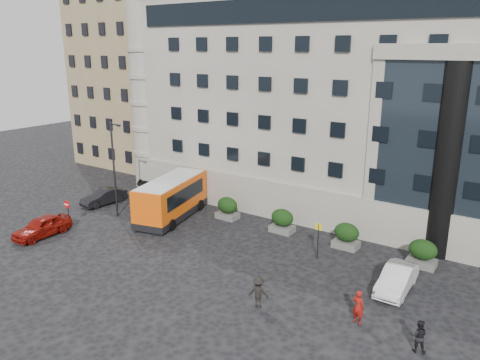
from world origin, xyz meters
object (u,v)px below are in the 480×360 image
at_px(bus_stop_sign, 318,235).
at_px(white_taxi, 397,279).
at_px(hedge_c, 346,235).
at_px(hedge_d, 422,253).
at_px(parked_car_a, 42,227).
at_px(parked_car_b, 104,197).
at_px(red_truck, 199,173).
at_px(hedge_a, 227,208).
at_px(no_entry_sign, 67,209).
at_px(pedestrian_a, 358,307).
at_px(pedestrian_c, 258,292).
at_px(pedestrian_b, 419,336).
at_px(hedge_b, 282,221).
at_px(street_lamp, 114,166).
at_px(parked_car_c, 155,198).
at_px(minibus, 172,197).

xyz_separation_m(bus_stop_sign, white_taxi, (5.67, -1.26, -1.01)).
xyz_separation_m(hedge_c, bus_stop_sign, (-0.90, -2.80, 0.80)).
height_order(hedge_d, parked_car_a, hedge_d).
bearing_deg(parked_car_b, red_truck, 76.66).
xyz_separation_m(hedge_a, red_truck, (-7.98, 6.13, 0.42)).
distance_m(no_entry_sign, pedestrian_a, 23.52).
distance_m(red_truck, pedestrian_c, 23.84).
xyz_separation_m(no_entry_sign, white_taxi, (24.17, 4.78, -0.93)).
height_order(bus_stop_sign, parked_car_a, bus_stop_sign).
relative_size(hedge_c, pedestrian_b, 1.13).
xyz_separation_m(hedge_b, street_lamp, (-13.14, -4.80, 3.44)).
relative_size(hedge_b, parked_car_c, 0.41).
xyz_separation_m(red_truck, parked_car_c, (0.48, -6.94, -0.71)).
relative_size(bus_stop_sign, no_entry_sign, 1.09).
relative_size(hedge_b, hedge_d, 1.00).
bearing_deg(hedge_b, bus_stop_sign, -33.07).
height_order(hedge_d, pedestrian_b, hedge_d).
relative_size(no_entry_sign, pedestrian_b, 1.42).
distance_m(hedge_d, minibus, 19.71).
distance_m(parked_car_a, pedestrian_a, 23.97).
bearing_deg(pedestrian_a, hedge_c, -52.39).
relative_size(street_lamp, bus_stop_sign, 3.17).
bearing_deg(parked_car_a, parked_car_c, 78.28).
xyz_separation_m(red_truck, white_taxi, (23.15, -10.19, -0.63)).
bearing_deg(pedestrian_c, white_taxi, -152.17).
distance_m(hedge_c, minibus, 14.57).
xyz_separation_m(minibus, pedestrian_b, (21.64, -6.82, -1.01)).
relative_size(parked_car_c, pedestrian_c, 2.53).
relative_size(parked_car_a, pedestrian_b, 2.74).
relative_size(bus_stop_sign, parked_car_a, 0.56).
height_order(hedge_b, no_entry_sign, no_entry_sign).
bearing_deg(parked_car_c, hedge_b, 13.29).
height_order(hedge_a, parked_car_b, hedge_a).
xyz_separation_m(hedge_d, minibus, (-19.54, -2.44, 0.90)).
height_order(parked_car_b, pedestrian_c, pedestrian_c).
distance_m(bus_stop_sign, red_truck, 19.63).
height_order(street_lamp, bus_stop_sign, street_lamp).
distance_m(hedge_b, pedestrian_a, 12.67).
bearing_deg(red_truck, minibus, -61.00).
bearing_deg(hedge_d, no_entry_sign, -160.24).
distance_m(street_lamp, pedestrian_a, 23.03).
bearing_deg(bus_stop_sign, red_truck, 152.94).
xyz_separation_m(hedge_b, pedestrian_a, (9.31, -8.59, -0.01)).
height_order(red_truck, white_taxi, red_truck).
bearing_deg(bus_stop_sign, white_taxi, -12.51).
height_order(hedge_d, no_entry_sign, no_entry_sign).
xyz_separation_m(hedge_c, hedge_d, (5.20, 0.00, 0.00)).
relative_size(red_truck, parked_car_b, 1.20).
bearing_deg(white_taxi, parked_car_a, -165.44).
xyz_separation_m(hedge_d, pedestrian_a, (-1.09, -8.59, -0.01)).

